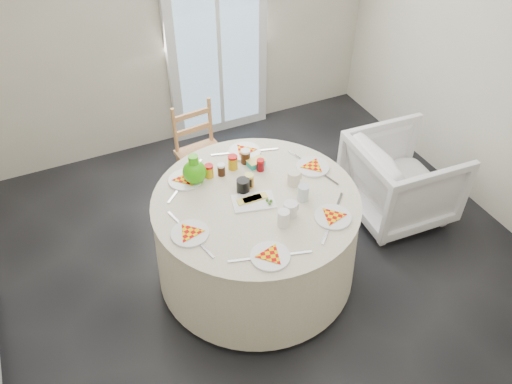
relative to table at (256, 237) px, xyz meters
name	(u,v)px	position (x,y,z in m)	size (l,w,h in m)	color
floor	(268,268)	(0.10, -0.02, -0.38)	(4.00, 4.00, 0.00)	black
wall_back	(171,11)	(0.10, 1.98, 0.93)	(4.00, 0.02, 2.60)	#BCB5A3
glass_door	(217,33)	(0.50, 1.93, 0.68)	(1.00, 0.08, 2.10)	silver
table	(256,237)	(0.00, 0.00, 0.00)	(1.45, 1.45, 0.73)	beige
wooden_chair	(202,150)	(-0.03, 1.03, 0.09)	(0.38, 0.36, 0.86)	tan
armchair	(402,176)	(1.37, 0.11, 0.02)	(0.77, 0.72, 0.79)	white
place_settings	(256,195)	(0.00, 0.00, 0.40)	(1.29, 1.29, 0.02)	white
jar_cluster	(234,165)	(-0.03, 0.31, 0.45)	(0.41, 0.20, 0.12)	#944D1E
butter_tub	(256,161)	(0.15, 0.33, 0.41)	(0.12, 0.09, 0.05)	#1BB4A5
green_pitcher	(194,167)	(-0.31, 0.34, 0.49)	(0.17, 0.17, 0.21)	#37B10B
cheese_platter	(254,199)	(-0.03, -0.03, 0.40)	(0.28, 0.18, 0.04)	silver
mugs_glasses	(275,187)	(0.13, -0.02, 0.44)	(0.67, 0.67, 0.12)	#9F9F9F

